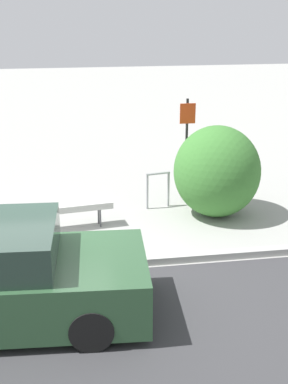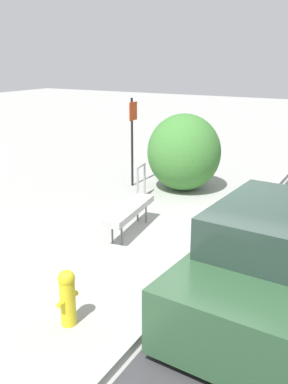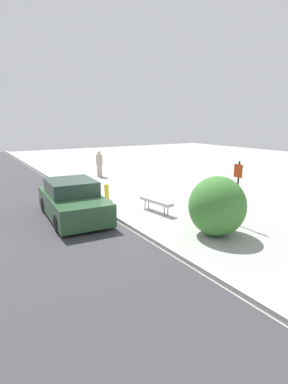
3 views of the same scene
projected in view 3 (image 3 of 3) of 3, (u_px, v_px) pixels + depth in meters
ground_plane at (111, 216)px, 11.88m from camera, size 60.00×60.00×0.00m
curb at (111, 214)px, 11.87m from camera, size 60.00×0.20×0.13m
bench at (156, 201)px, 12.23m from camera, size 1.75×0.56×0.53m
bike_rack at (206, 209)px, 11.04m from camera, size 0.55×0.14×0.83m
sign_post at (238, 187)px, 10.53m from camera, size 0.36×0.08×2.30m
fire_hydrant at (107, 191)px, 14.27m from camera, size 0.36×0.22×0.77m
shrub_hedge at (217, 206)px, 9.67m from camera, size 1.83×1.87×1.95m
pedestrian at (99, 163)px, 20.11m from camera, size 0.39×0.45×1.74m
parked_car_near at (73, 201)px, 11.54m from camera, size 4.35×2.18×1.46m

